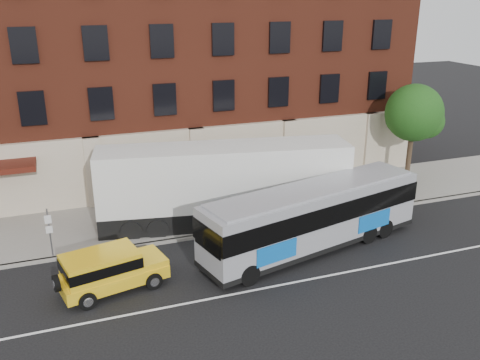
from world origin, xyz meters
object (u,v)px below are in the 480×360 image
object	(u,v)px
city_bus	(313,215)
yellow_suv	(108,269)
shipping_container	(224,186)
street_tree	(415,115)
sign_pole	(49,231)

from	to	relation	value
city_bus	yellow_suv	xyz separation A→B (m)	(-9.63, -0.53, -0.75)
city_bus	shipping_container	world-z (taller)	shipping_container
street_tree	sign_pole	bearing A→B (deg)	-171.39
sign_pole	shipping_container	bearing A→B (deg)	6.76
street_tree	city_bus	size ratio (longest dim) A/B	0.52
sign_pole	shipping_container	distance (m)	8.81
city_bus	yellow_suv	size ratio (longest dim) A/B	2.52
street_tree	shipping_container	size ratio (longest dim) A/B	0.47
street_tree	yellow_suv	world-z (taller)	street_tree
yellow_suv	shipping_container	bearing A→B (deg)	35.26
street_tree	shipping_container	xyz separation A→B (m)	(-13.32, -2.30, -2.27)
yellow_suv	shipping_container	world-z (taller)	shipping_container
shipping_container	city_bus	bearing A→B (deg)	-53.05
sign_pole	street_tree	bearing A→B (deg)	8.61
sign_pole	yellow_suv	size ratio (longest dim) A/B	0.53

